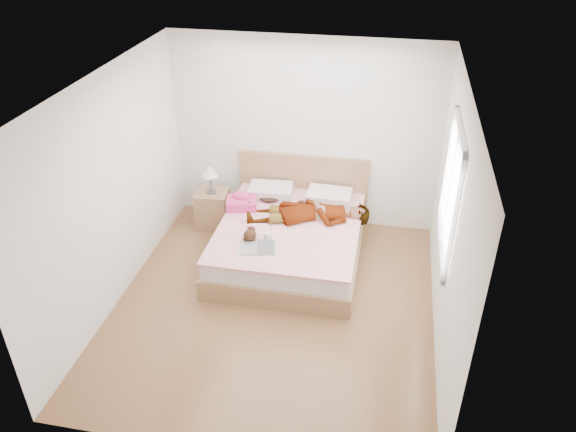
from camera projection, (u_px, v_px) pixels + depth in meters
The scene contains 11 objects.
ground at pixel (274, 305), 6.47m from camera, with size 4.00×4.00×0.00m, color #512E19.
woman at pixel (309, 209), 7.13m from camera, with size 0.60×1.59×0.22m, color white.
hair at pixel (273, 193), 7.64m from camera, with size 0.40×0.49×0.07m, color black.
phone at pixel (277, 187), 7.51m from camera, with size 0.04×0.09×0.01m, color silver.
room_shell at pixel (450, 193), 5.66m from camera, with size 4.00×4.00×4.00m.
bed at pixel (291, 237), 7.20m from camera, with size 1.80×2.08×1.00m.
towel at pixel (241, 201), 7.35m from camera, with size 0.44×0.38×0.20m.
magazine at pixel (257, 248), 6.56m from camera, with size 0.50×0.38×0.03m.
coffee_mug at pixel (267, 236), 6.70m from camera, with size 0.13×0.10×0.10m.
plush_toy at pixel (250, 234), 6.70m from camera, with size 0.17×0.24×0.13m.
nightstand at pixel (213, 206), 7.81m from camera, with size 0.46×0.42×0.94m.
Camera 1 is at (1.12, -4.89, 4.23)m, focal length 35.00 mm.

